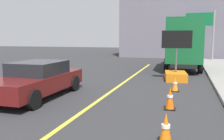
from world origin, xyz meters
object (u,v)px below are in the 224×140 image
at_px(arrow_board_trailer, 176,71).
at_px(box_truck, 183,43).
at_px(highway_guide_sign, 205,27).
at_px(traffic_cone_curbside, 175,84).
at_px(traffic_cone_far_lane, 170,98).
at_px(pickup_car, 36,79).
at_px(traffic_cone_mid_lane, 166,129).

bearing_deg(arrow_board_trailer, box_truck, 86.94).
height_order(highway_guide_sign, traffic_cone_curbside, highway_guide_sign).
relative_size(arrow_board_trailer, traffic_cone_far_lane, 3.55).
height_order(traffic_cone_far_lane, traffic_cone_curbside, traffic_cone_far_lane).
xyz_separation_m(highway_guide_sign, traffic_cone_curbside, (-2.14, -15.77, -3.11)).
distance_m(traffic_cone_far_lane, traffic_cone_curbside, 2.89).
height_order(pickup_car, traffic_cone_mid_lane, pickup_car).
bearing_deg(traffic_cone_curbside, pickup_car, -153.12).
bearing_deg(box_truck, traffic_cone_mid_lane, -90.48).
distance_m(highway_guide_sign, traffic_cone_curbside, 16.21).
bearing_deg(traffic_cone_curbside, traffic_cone_mid_lane, -89.48).
height_order(arrow_board_trailer, traffic_cone_mid_lane, arrow_board_trailer).
relative_size(arrow_board_trailer, highway_guide_sign, 0.54).
height_order(arrow_board_trailer, highway_guide_sign, highway_guide_sign).
height_order(traffic_cone_mid_lane, traffic_cone_far_lane, traffic_cone_far_lane).
bearing_deg(traffic_cone_far_lane, traffic_cone_curbside, 89.36).
distance_m(box_truck, pickup_car, 11.89).
relative_size(traffic_cone_mid_lane, traffic_cone_curbside, 1.13).
bearing_deg(highway_guide_sign, box_truck, -104.15).
bearing_deg(arrow_board_trailer, traffic_cone_mid_lane, -88.97).
bearing_deg(pickup_car, box_truck, 63.22).
bearing_deg(pickup_car, traffic_cone_mid_lane, -30.08).
distance_m(highway_guide_sign, traffic_cone_far_lane, 19.03).
bearing_deg(traffic_cone_far_lane, highway_guide_sign, 83.37).
height_order(box_truck, highway_guide_sign, highway_guide_sign).
distance_m(box_truck, highway_guide_sign, 8.21).
distance_m(traffic_cone_mid_lane, traffic_cone_far_lane, 2.75).
relative_size(box_truck, pickup_car, 1.59).
bearing_deg(highway_guide_sign, pickup_car, -111.66).
xyz_separation_m(box_truck, traffic_cone_mid_lane, (-0.11, -13.59, -1.56)).
relative_size(traffic_cone_far_lane, traffic_cone_curbside, 1.21).
distance_m(arrow_board_trailer, pickup_car, 7.53).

